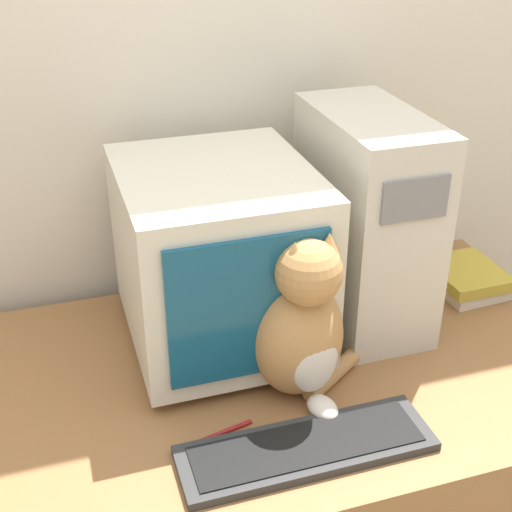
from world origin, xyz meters
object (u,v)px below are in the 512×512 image
cat (302,328)px  pen (216,435)px  computer_tower (365,219)px  book_stack (466,278)px  keyboard (306,448)px  crt_monitor (218,257)px

cat → pen: (-0.19, -0.08, -0.15)m
computer_tower → book_stack: (0.30, 0.01, -0.21)m
keyboard → pen: (-0.14, 0.09, -0.01)m
cat → pen: size_ratio=2.41×
crt_monitor → pen: 0.38m
cat → book_stack: cat is taller
keyboard → computer_tower: bearing=54.5°
crt_monitor → book_stack: size_ratio=2.39×
cat → book_stack: 0.60m
crt_monitor → cat: 0.25m
computer_tower → book_stack: size_ratio=2.55×
crt_monitor → book_stack: (0.64, 0.02, -0.18)m
keyboard → pen: bearing=149.1°
computer_tower → keyboard: bearing=-125.5°
crt_monitor → keyboard: (0.05, -0.39, -0.20)m
crt_monitor → computer_tower: (0.34, 0.01, 0.03)m
crt_monitor → cat: size_ratio=1.28×
keyboard → cat: bearing=73.3°
computer_tower → pen: 0.58m
crt_monitor → book_stack: 0.66m
crt_monitor → book_stack: crt_monitor is taller
crt_monitor → computer_tower: computer_tower is taller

